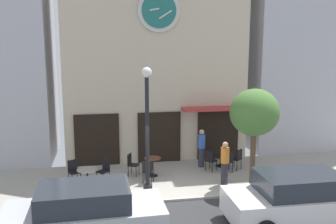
# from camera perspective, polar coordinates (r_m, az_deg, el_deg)

# --- Properties ---
(ground_plane) EXTENTS (27.39, 9.73, 0.13)m
(ground_plane) POSITION_cam_1_polar(r_m,az_deg,el_deg) (12.54, -0.14, -14.50)
(ground_plane) COLOR #9E998E
(clock_building) EXTENTS (8.33, 4.32, 11.82)m
(clock_building) POSITION_cam_1_polar(r_m,az_deg,el_deg) (17.75, -2.19, 12.97)
(clock_building) COLOR beige
(clock_building) RESTS_ON ground_plane
(neighbor_building_right) EXTENTS (5.75, 4.10, 12.16)m
(neighbor_building_right) POSITION_cam_1_polar(r_m,az_deg,el_deg) (20.84, 19.52, 11.94)
(neighbor_building_right) COLOR #B2B2BC
(neighbor_building_right) RESTS_ON ground_plane
(street_lamp) EXTENTS (0.36, 0.36, 4.52)m
(street_lamp) POSITION_cam_1_polar(r_m,az_deg,el_deg) (12.81, -3.23, -3.02)
(street_lamp) COLOR black
(street_lamp) RESTS_ON ground_plane
(street_tree) EXTENTS (1.81, 1.63, 3.71)m
(street_tree) POSITION_cam_1_polar(r_m,az_deg,el_deg) (13.68, 13.23, -0.18)
(street_tree) COLOR brown
(street_tree) RESTS_ON ground_plane
(cafe_table_near_door) EXTENTS (0.75, 0.75, 0.75)m
(cafe_table_near_door) POSITION_cam_1_polar(r_m,az_deg,el_deg) (14.11, -12.37, -9.42)
(cafe_table_near_door) COLOR black
(cafe_table_near_door) RESTS_ON ground_plane
(cafe_table_leftmost) EXTENTS (0.67, 0.67, 0.77)m
(cafe_table_leftmost) POSITION_cam_1_polar(r_m,az_deg,el_deg) (15.08, -2.39, -7.95)
(cafe_table_leftmost) COLOR black
(cafe_table_leftmost) RESTS_ON ground_plane
(cafe_table_center) EXTENTS (0.76, 0.76, 0.72)m
(cafe_table_center) POSITION_cam_1_polar(r_m,az_deg,el_deg) (16.41, 8.14, -6.55)
(cafe_table_center) COLOR black
(cafe_table_center) RESTS_ON ground_plane
(cafe_chair_curbside) EXTENTS (0.53, 0.53, 0.90)m
(cafe_chair_curbside) POSITION_cam_1_polar(r_m,az_deg,el_deg) (15.21, -5.64, -7.83)
(cafe_chair_curbside) COLOR black
(cafe_chair_curbside) RESTS_ON ground_plane
(cafe_chair_right_end) EXTENTS (0.57, 0.57, 0.90)m
(cafe_chair_right_end) POSITION_cam_1_polar(r_m,az_deg,el_deg) (14.63, -9.81, -8.68)
(cafe_chair_right_end) COLOR black
(cafe_chair_right_end) RESTS_ON ground_plane
(cafe_chair_near_lamp) EXTENTS (0.53, 0.53, 0.90)m
(cafe_chair_near_lamp) POSITION_cam_1_polar(r_m,az_deg,el_deg) (14.79, -14.40, -8.65)
(cafe_chair_near_lamp) COLOR black
(cafe_chair_near_lamp) RESTS_ON ground_plane
(cafe_chair_near_tree) EXTENTS (0.46, 0.46, 0.90)m
(cafe_chair_near_tree) POSITION_cam_1_polar(r_m,az_deg,el_deg) (15.68, 9.26, -7.37)
(cafe_chair_near_tree) COLOR black
(cafe_chair_near_tree) RESTS_ON ground_plane
(cafe_chair_facing_street) EXTENTS (0.56, 0.56, 0.90)m
(cafe_chair_facing_street) POSITION_cam_1_polar(r_m,az_deg,el_deg) (16.11, 10.69, -6.94)
(cafe_chair_facing_street) COLOR black
(cafe_chair_facing_street) RESTS_ON ground_plane
(cafe_chair_left_end) EXTENTS (0.56, 0.56, 0.90)m
(cafe_chair_left_end) POSITION_cam_1_polar(r_m,az_deg,el_deg) (15.71, 6.52, -7.27)
(cafe_chair_left_end) COLOR black
(cafe_chair_left_end) RESTS_ON ground_plane
(cafe_chair_outer) EXTENTS (0.51, 0.51, 0.90)m
(cafe_chair_outer) POSITION_cam_1_polar(r_m,az_deg,el_deg) (14.31, -3.16, -8.96)
(cafe_chair_outer) COLOR black
(cafe_chair_outer) RESTS_ON ground_plane
(pedestrian_orange) EXTENTS (0.41, 0.41, 1.67)m
(pedestrian_orange) POSITION_cam_1_polar(r_m,az_deg,el_deg) (14.26, 8.78, -7.73)
(pedestrian_orange) COLOR #2D2D38
(pedestrian_orange) RESTS_ON ground_plane
(pedestrian_blue) EXTENTS (0.42, 0.42, 1.67)m
(pedestrian_blue) POSITION_cam_1_polar(r_m,az_deg,el_deg) (16.17, 5.20, -5.51)
(pedestrian_blue) COLOR #2D2D38
(pedestrian_blue) RESTS_ON ground_plane
(parked_car_silver) EXTENTS (4.34, 2.09, 1.55)m
(parked_car_silver) POSITION_cam_1_polar(r_m,az_deg,el_deg) (10.51, -12.78, -15.14)
(parked_car_silver) COLOR #B7BABF
(parked_car_silver) RESTS_ON ground_plane
(parked_car_white) EXTENTS (4.33, 2.07, 1.55)m
(parked_car_white) POSITION_cam_1_polar(r_m,az_deg,el_deg) (11.84, 19.58, -12.52)
(parked_car_white) COLOR white
(parked_car_white) RESTS_ON ground_plane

